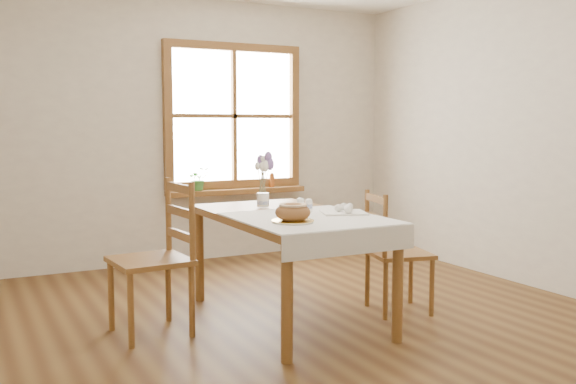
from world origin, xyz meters
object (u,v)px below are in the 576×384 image
dining_table (288,226)px  flower_vase (263,201)px  chair_right (399,252)px  bread_plate (293,221)px  chair_left (150,258)px

dining_table → flower_vase: flower_vase is taller
chair_right → bread_plate: 1.08m
chair_right → flower_vase: 1.07m
bread_plate → flower_vase: bearing=77.9°
chair_right → flower_vase: (-0.83, 0.57, 0.36)m
chair_right → bread_plate: (-1.00, -0.24, 0.33)m
chair_left → chair_right: chair_left is taller
flower_vase → bread_plate: bearing=-102.1°
dining_table → flower_vase: (-0.02, 0.37, 0.14)m
dining_table → bread_plate: bread_plate is taller
dining_table → flower_vase: size_ratio=15.77×
dining_table → chair_right: chair_right is taller
chair_left → flower_vase: size_ratio=9.90×
dining_table → chair_left: chair_left is taller
flower_vase → chair_right: bearing=-34.3°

